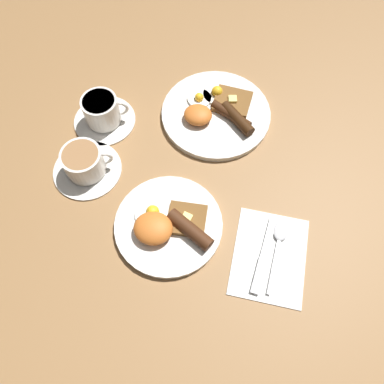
{
  "coord_description": "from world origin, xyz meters",
  "views": [
    {
      "loc": [
        0.11,
        -0.28,
        0.76
      ],
      "look_at": [
        0.04,
        0.08,
        0.03
      ],
      "focal_mm": 35.0,
      "sensor_mm": 36.0,
      "label": 1
    }
  ],
  "objects": [
    {
      "name": "ground_plane",
      "position": [
        0.0,
        0.0,
        0.0
      ],
      "size": [
        3.0,
        3.0,
        0.0
      ],
      "primitive_type": "plane",
      "color": "olive"
    },
    {
      "name": "breakfast_plate_near",
      "position": [
        -0.0,
        -0.0,
        0.02
      ],
      "size": [
        0.23,
        0.23,
        0.05
      ],
      "color": "silver",
      "rests_on": "ground_plane"
    },
    {
      "name": "breakfast_plate_far",
      "position": [
        0.05,
        0.31,
        0.01
      ],
      "size": [
        0.27,
        0.27,
        0.05
      ],
      "color": "silver",
      "rests_on": "ground_plane"
    },
    {
      "name": "teacup_near",
      "position": [
        -0.22,
        0.1,
        0.03
      ],
      "size": [
        0.16,
        0.16,
        0.07
      ],
      "color": "silver",
      "rests_on": "ground_plane"
    },
    {
      "name": "teacup_far",
      "position": [
        -0.22,
        0.24,
        0.03
      ],
      "size": [
        0.15,
        0.15,
        0.08
      ],
      "color": "silver",
      "rests_on": "ground_plane"
    },
    {
      "name": "napkin",
      "position": [
        0.22,
        -0.02,
        0.0
      ],
      "size": [
        0.15,
        0.19,
        0.01
      ],
      "primitive_type": "cube",
      "rotation": [
        0.0,
        0.0,
        -0.01
      ],
      "color": "white",
      "rests_on": "ground_plane"
    },
    {
      "name": "knife",
      "position": [
        0.21,
        -0.03,
        0.01
      ],
      "size": [
        0.04,
        0.17,
        0.01
      ],
      "rotation": [
        0.0,
        0.0,
        1.45
      ],
      "color": "silver",
      "rests_on": "napkin"
    },
    {
      "name": "spoon",
      "position": [
        0.24,
        0.02,
        0.01
      ],
      "size": [
        0.04,
        0.16,
        0.01
      ],
      "rotation": [
        0.0,
        0.0,
        1.49
      ],
      "color": "silver",
      "rests_on": "napkin"
    }
  ]
}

